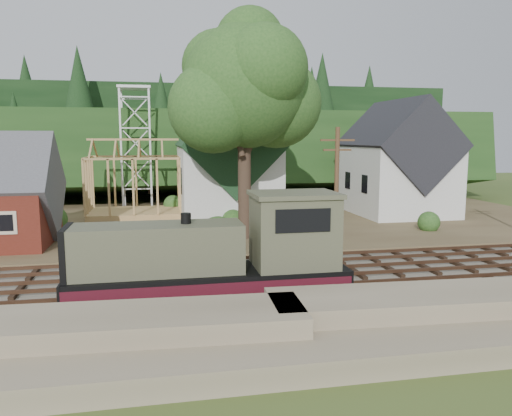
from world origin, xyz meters
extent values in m
plane|color=#384C1E|center=(0.00, 0.00, 0.00)|extent=(140.00, 140.00, 0.00)
cube|color=#7F7259|center=(0.00, -8.50, 0.00)|extent=(64.00, 5.00, 1.60)
cube|color=#726B5B|center=(0.00, 0.00, 0.08)|extent=(64.00, 11.00, 0.16)
cube|color=brown|center=(0.00, 18.00, 0.15)|extent=(64.00, 26.00, 0.30)
cube|color=#1E3F19|center=(0.00, 42.00, 0.00)|extent=(70.00, 28.96, 12.74)
cube|color=black|center=(0.00, 58.00, 0.00)|extent=(80.00, 20.00, 12.00)
cube|color=silver|center=(2.00, 20.00, 3.50)|extent=(8.00, 12.00, 6.40)
cube|color=#18351C|center=(2.00, 20.00, 6.70)|extent=(8.40, 12.96, 8.40)
cube|color=silver|center=(2.00, 14.00, 8.70)|extent=(2.40, 2.40, 4.00)
cone|color=#18351C|center=(2.00, 14.00, 12.00)|extent=(5.37, 5.37, 2.60)
cube|color=silver|center=(18.00, 19.00, 3.50)|extent=(8.00, 10.00, 6.40)
cube|color=black|center=(18.00, 19.00, 6.70)|extent=(8.40, 10.80, 8.40)
cube|color=tan|center=(-6.00, 22.00, 0.55)|extent=(8.00, 6.00, 0.50)
cube|color=tan|center=(-6.00, 22.00, 7.20)|extent=(8.00, 0.18, 0.18)
cube|color=silver|center=(-7.40, 26.60, 6.30)|extent=(0.18, 0.18, 12.00)
cube|color=silver|center=(-4.60, 26.60, 6.30)|extent=(0.18, 0.18, 12.00)
cube|color=silver|center=(-7.40, 29.40, 6.30)|extent=(0.18, 0.18, 12.00)
cube|color=silver|center=(-4.60, 29.40, 6.30)|extent=(0.18, 0.18, 12.00)
cube|color=silver|center=(-6.00, 28.00, 12.30)|extent=(3.20, 3.20, 0.25)
cylinder|color=#38281E|center=(2.00, 10.00, 4.30)|extent=(0.90, 0.90, 8.00)
sphere|color=#264E1D|center=(2.00, 10.00, 10.80)|extent=(8.40, 8.40, 8.40)
sphere|color=#264E1D|center=(4.50, 11.00, 9.80)|extent=(6.40, 6.40, 6.40)
sphere|color=#264E1D|center=(-0.20, 9.20, 9.30)|extent=(6.00, 6.00, 6.00)
cylinder|color=#4C331E|center=(7.00, 5.20, 4.00)|extent=(0.28, 0.28, 8.00)
cube|color=#4C331E|center=(7.00, 5.20, 7.20)|extent=(2.20, 0.12, 0.12)
cube|color=#4C331E|center=(7.00, 5.20, 6.60)|extent=(1.80, 0.12, 0.12)
cube|color=black|center=(-1.79, -3.00, 0.33)|extent=(11.97, 2.49, 0.35)
cube|color=black|center=(-1.79, -3.00, 1.06)|extent=(11.97, 2.89, 1.10)
cube|color=#4E503A|center=(-3.98, -3.00, 2.66)|extent=(7.18, 2.29, 2.10)
cube|color=#4E503A|center=(2.00, -3.00, 3.20)|extent=(3.59, 2.79, 3.19)
cube|color=#4E503A|center=(2.00, -3.00, 4.85)|extent=(3.79, 2.99, 0.20)
cube|color=black|center=(2.00, -4.42, 3.90)|extent=(2.39, 0.06, 1.00)
cube|color=#470F1A|center=(-1.79, -4.47, 1.06)|extent=(11.97, 0.04, 0.70)
cube|color=#470F1A|center=(-1.79, -1.53, 1.06)|extent=(11.97, 0.04, 0.70)
cylinder|color=black|center=(-2.79, -3.00, 3.80)|extent=(0.44, 0.44, 0.70)
imported|color=#5C79C5|center=(-7.90, 7.88, 0.85)|extent=(2.23, 3.48, 1.10)
imported|color=#A80D28|center=(21.26, 17.45, 0.87)|extent=(4.36, 2.59, 1.14)
camera|label=1|loc=(-3.90, -24.20, 7.33)|focal=35.00mm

